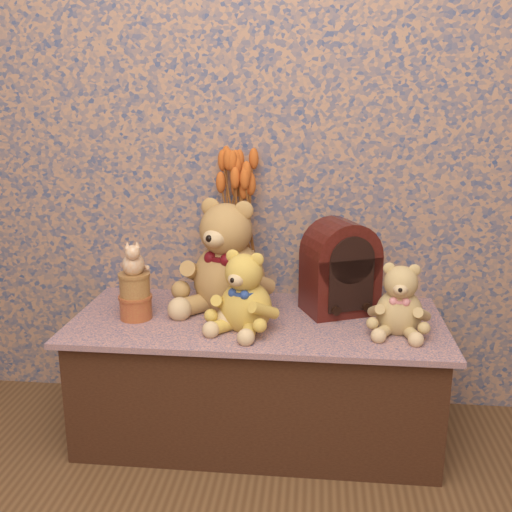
{
  "coord_description": "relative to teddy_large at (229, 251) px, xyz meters",
  "views": [
    {
      "loc": [
        0.2,
        -0.69,
        1.19
      ],
      "look_at": [
        0.0,
        1.17,
        0.69
      ],
      "focal_mm": 41.05,
      "sensor_mm": 36.0,
      "label": 1
    }
  ],
  "objects": [
    {
      "name": "display_shelf",
      "position": [
        0.11,
        -0.1,
        -0.44
      ],
      "size": [
        1.29,
        0.58,
        0.45
      ],
      "primitive_type": "cube",
      "color": "navy",
      "rests_on": "ground"
    },
    {
      "name": "teddy_large",
      "position": [
        0.0,
        0.0,
        0.0
      ],
      "size": [
        0.47,
        0.51,
        0.43
      ],
      "primitive_type": null,
      "rotation": [
        0.0,
        0.0,
        -0.38
      ],
      "color": "#B07544",
      "rests_on": "display_shelf"
    },
    {
      "name": "teddy_medium",
      "position": [
        0.08,
        -0.19,
        -0.07
      ],
      "size": [
        0.31,
        0.34,
        0.29
      ],
      "primitive_type": null,
      "rotation": [
        0.0,
        0.0,
        -0.39
      ],
      "color": "gold",
      "rests_on": "display_shelf"
    },
    {
      "name": "teddy_small",
      "position": [
        0.59,
        -0.17,
        -0.09
      ],
      "size": [
        0.23,
        0.27,
        0.25
      ],
      "primitive_type": null,
      "rotation": [
        0.0,
        0.0,
        -0.15
      ],
      "color": "tan",
      "rests_on": "display_shelf"
    },
    {
      "name": "cathedral_radio",
      "position": [
        0.4,
        0.0,
        -0.05
      ],
      "size": [
        0.29,
        0.26,
        0.34
      ],
      "primitive_type": null,
      "rotation": [
        0.0,
        0.0,
        0.42
      ],
      "color": "#3D110B",
      "rests_on": "display_shelf"
    },
    {
      "name": "ceramic_vase",
      "position": [
        0.02,
        0.1,
        -0.12
      ],
      "size": [
        0.14,
        0.14,
        0.19
      ],
      "primitive_type": "cylinder",
      "rotation": [
        0.0,
        0.0,
        0.2
      ],
      "color": "tan",
      "rests_on": "display_shelf"
    },
    {
      "name": "dried_stalks",
      "position": [
        0.02,
        0.1,
        0.21
      ],
      "size": [
        0.25,
        0.25,
        0.47
      ],
      "primitive_type": null,
      "rotation": [
        0.0,
        0.0,
        0.02
      ],
      "color": "#CA5A20",
      "rests_on": "ceramic_vase"
    },
    {
      "name": "biscuit_tin_lower",
      "position": [
        -0.31,
        -0.14,
        -0.18
      ],
      "size": [
        0.12,
        0.12,
        0.08
      ],
      "primitive_type": "cylinder",
      "rotation": [
        0.0,
        0.0,
        -0.06
      ],
      "color": "#B97836",
      "rests_on": "display_shelf"
    },
    {
      "name": "biscuit_tin_upper",
      "position": [
        -0.31,
        -0.14,
        -0.1
      ],
      "size": [
        0.11,
        0.11,
        0.08
      ],
      "primitive_type": "cylinder",
      "rotation": [
        0.0,
        0.0,
        0.07
      ],
      "color": "tan",
      "rests_on": "biscuit_tin_lower"
    },
    {
      "name": "cat_figurine",
      "position": [
        -0.31,
        -0.14,
        0.01
      ],
      "size": [
        0.11,
        0.12,
        0.12
      ],
      "primitive_type": null,
      "rotation": [
        0.0,
        0.0,
        0.3
      ],
      "color": "silver",
      "rests_on": "biscuit_tin_upper"
    }
  ]
}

